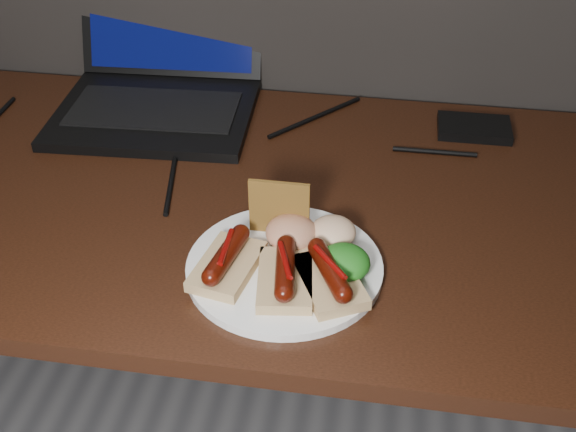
# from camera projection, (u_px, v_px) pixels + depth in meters

# --- Properties ---
(desk) EXTENTS (1.40, 0.70, 0.75)m
(desk) POSITION_uv_depth(u_px,v_px,m) (189.00, 232.00, 1.19)
(desk) COLOR #35180D
(desk) RESTS_ON ground
(laptop) EXTENTS (0.37, 0.38, 0.25)m
(laptop) POSITION_uv_depth(u_px,v_px,m) (160.00, 78.00, 1.33)
(laptop) COLOR black
(laptop) RESTS_ON desk
(hard_drive) EXTENTS (0.13, 0.08, 0.02)m
(hard_drive) POSITION_uv_depth(u_px,v_px,m) (474.00, 128.00, 1.27)
(hard_drive) COLOR black
(hard_drive) RESTS_ON desk
(desk_cables) EXTENTS (0.86, 0.42, 0.01)m
(desk_cables) POSITION_uv_depth(u_px,v_px,m) (214.00, 140.00, 1.25)
(desk_cables) COLOR black
(desk_cables) RESTS_ON desk
(plate) EXTENTS (0.32, 0.32, 0.01)m
(plate) POSITION_uv_depth(u_px,v_px,m) (284.00, 267.00, 0.97)
(plate) COLOR white
(plate) RESTS_ON desk
(bread_sausage_left) EXTENTS (0.09, 0.13, 0.04)m
(bread_sausage_left) POSITION_uv_depth(u_px,v_px,m) (227.00, 261.00, 0.95)
(bread_sausage_left) COLOR #E4BB86
(bread_sausage_left) RESTS_ON plate
(bread_sausage_center) EXTENTS (0.08, 0.12, 0.04)m
(bread_sausage_center) POSITION_uv_depth(u_px,v_px,m) (285.00, 275.00, 0.93)
(bread_sausage_center) COLOR #E4BB86
(bread_sausage_center) RESTS_ON plate
(bread_sausage_right) EXTENTS (0.11, 0.13, 0.04)m
(bread_sausage_right) POSITION_uv_depth(u_px,v_px,m) (329.00, 276.00, 0.92)
(bread_sausage_right) COLOR #E4BB86
(bread_sausage_right) RESTS_ON plate
(crispbread) EXTENTS (0.09, 0.01, 0.08)m
(crispbread) POSITION_uv_depth(u_px,v_px,m) (279.00, 208.00, 1.00)
(crispbread) COLOR olive
(crispbread) RESTS_ON plate
(salad_greens) EXTENTS (0.07, 0.07, 0.04)m
(salad_greens) POSITION_uv_depth(u_px,v_px,m) (344.00, 263.00, 0.94)
(salad_greens) COLOR #185F13
(salad_greens) RESTS_ON plate
(salsa_mound) EXTENTS (0.07, 0.07, 0.04)m
(salsa_mound) POSITION_uv_depth(u_px,v_px,m) (291.00, 232.00, 0.99)
(salsa_mound) COLOR #A71C10
(salsa_mound) RESTS_ON plate
(coleslaw_mound) EXTENTS (0.06, 0.06, 0.04)m
(coleslaw_mound) POSITION_uv_depth(u_px,v_px,m) (333.00, 232.00, 1.00)
(coleslaw_mound) COLOR beige
(coleslaw_mound) RESTS_ON plate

